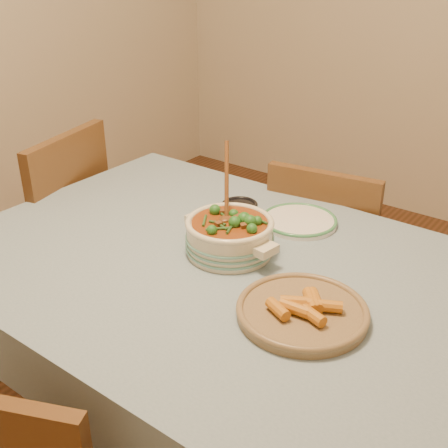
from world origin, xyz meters
name	(u,v)px	position (x,y,z in m)	size (l,w,h in m)	color
dining_table	(241,298)	(0.00, 0.00, 0.66)	(1.68, 1.08, 0.76)	brown
stew_casserole	(230,233)	(-0.08, 0.06, 0.82)	(0.32, 0.27, 0.29)	beige
white_plate	(299,221)	(-0.02, 0.34, 0.77)	(0.29, 0.29, 0.02)	white
condiment_bowl	(240,211)	(-0.18, 0.24, 0.79)	(0.14, 0.14, 0.06)	black
fried_plate	(302,310)	(0.24, -0.08, 0.78)	(0.38, 0.38, 0.05)	olive
chair_far	(326,254)	(-0.06, 0.65, 0.49)	(0.46, 0.46, 0.86)	brown
chair_left	(54,230)	(-0.99, 0.11, 0.53)	(0.52, 0.52, 0.93)	brown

